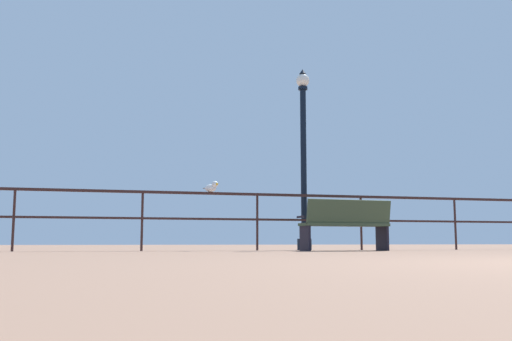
{
  "coord_description": "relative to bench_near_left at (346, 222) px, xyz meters",
  "views": [
    {
      "loc": [
        -3.91,
        -2.98,
        0.16
      ],
      "look_at": [
        -1.22,
        6.88,
        1.44
      ],
      "focal_mm": 40.17,
      "sensor_mm": 36.0,
      "label": 1
    }
  ],
  "objects": [
    {
      "name": "lamppost_center",
      "position": [
        -0.37,
        1.19,
        1.35
      ],
      "size": [
        0.28,
        0.28,
        3.65
      ],
      "color": "black",
      "rests_on": "ground_plane"
    },
    {
      "name": "bench_near_left",
      "position": [
        0.0,
        0.0,
        0.0
      ],
      "size": [
        1.65,
        0.69,
        0.9
      ],
      "color": "#35442E",
      "rests_on": "ground_plane"
    },
    {
      "name": "pier_railing",
      "position": [
        -0.34,
        0.91,
        0.28
      ],
      "size": [
        23.4,
        0.05,
        1.07
      ],
      "color": "#311B19",
      "rests_on": "ground_plane"
    },
    {
      "name": "seagull_on_rail",
      "position": [
        -2.28,
        0.89,
        0.65
      ],
      "size": [
        0.27,
        0.39,
        0.2
      ],
      "color": "silver",
      "rests_on": "pier_railing"
    }
  ]
}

